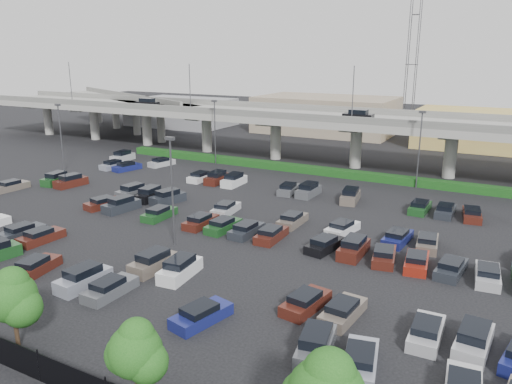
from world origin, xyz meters
TOP-DOWN VIEW (x-y plane):
  - ground at (0.00, 0.00)m, footprint 280.00×280.00m
  - overpass at (-0.21, 31.96)m, footprint 150.00×13.00m
  - on_ramp at (-52.10, 43.05)m, footprint 50.93×30.13m
  - hedge at (0.00, 25.00)m, footprint 66.00×1.60m
  - parked_cars at (-0.34, -3.88)m, footprint 62.82×41.69m
  - light_poles at (-4.13, 2.00)m, footprint 66.90×48.38m
  - distant_buildings at (12.38, 61.81)m, footprint 138.00×24.00m
  - comm_tower at (4.00, 74.00)m, footprint 2.40×2.40m

SIDE VIEW (x-z plane):
  - ground at x=0.00m, z-range 0.00..0.00m
  - hedge at x=0.00m, z-range 0.00..1.10m
  - parked_cars at x=-0.34m, z-range -0.22..1.45m
  - distant_buildings at x=12.38m, z-range -0.76..8.24m
  - light_poles at x=-4.13m, z-range 1.09..11.39m
  - on_ramp at x=-52.10m, z-range 2.46..11.26m
  - overpass at x=-0.21m, z-range -0.93..14.87m
  - comm_tower at x=4.00m, z-range 0.61..30.61m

